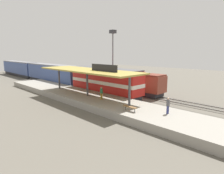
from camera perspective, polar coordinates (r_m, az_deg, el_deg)
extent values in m
plane|color=#5B564C|center=(33.25, 1.95, -2.28)|extent=(120.00, 120.00, 0.00)
cube|color=#4E4941|center=(31.86, -0.53, -2.79)|extent=(3.20, 110.00, 0.04)
cube|color=gray|center=(31.36, -1.48, -2.89)|extent=(0.10, 110.00, 0.16)
cube|color=gray|center=(32.34, 0.39, -2.49)|extent=(0.10, 110.00, 0.16)
cube|color=#4E4941|center=(35.13, 4.88, -1.61)|extent=(3.20, 110.00, 0.04)
cube|color=gray|center=(34.59, 4.10, -1.68)|extent=(0.10, 110.00, 0.16)
cube|color=gray|center=(35.66, 5.63, -1.34)|extent=(0.10, 110.00, 0.16)
cube|color=gray|center=(28.84, -7.14, -3.37)|extent=(6.00, 44.00, 0.90)
cylinder|color=#47474C|center=(22.65, 5.13, -1.22)|extent=(0.28, 0.28, 3.60)
cylinder|color=#47474C|center=(28.41, -7.24, 1.05)|extent=(0.28, 0.28, 3.60)
cylinder|color=#47474C|center=(35.05, -15.20, 2.49)|extent=(0.28, 0.28, 3.60)
cube|color=#A38E3D|center=(28.17, -7.32, 4.87)|extent=(5.20, 18.00, 0.20)
cube|color=black|center=(25.36, -2.40, 5.62)|extent=(0.12, 4.80, 0.90)
cylinder|color=#333338|center=(20.79, 6.65, -6.80)|extent=(0.07, 0.07, 0.42)
cylinder|color=#333338|center=(21.59, 3.95, -6.11)|extent=(0.07, 0.07, 0.42)
cube|color=brown|center=(21.11, 5.29, -5.80)|extent=(0.44, 1.70, 0.08)
cube|color=#28282D|center=(32.73, -2.20, -1.57)|extent=(2.60, 13.60, 0.70)
cube|color=red|center=(32.38, -2.23, 2.07)|extent=(2.90, 14.40, 3.50)
cube|color=#4C4C51|center=(32.17, -2.25, 5.37)|extent=(2.78, 14.11, 0.24)
cube|color=silver|center=(32.41, -2.22, 1.61)|extent=(2.93, 14.43, 0.56)
cube|color=#28282D|center=(47.44, -17.01, 1.64)|extent=(2.60, 19.20, 0.70)
cube|color=#384C84|center=(47.20, -17.13, 4.04)|extent=(2.90, 20.00, 3.30)
cube|color=slate|center=(47.06, -17.24, 6.19)|extent=(2.78, 19.60, 0.24)
cube|color=#28282D|center=(66.48, -25.38, 3.42)|extent=(2.60, 19.20, 0.70)
cube|color=#384C84|center=(66.31, -25.51, 5.14)|extent=(2.90, 20.00, 3.30)
cube|color=slate|center=(66.21, -25.63, 6.66)|extent=(2.78, 19.60, 0.24)
cube|color=#28282D|center=(34.53, 5.90, -1.00)|extent=(2.50, 11.20, 0.70)
cube|color=brown|center=(34.25, 5.95, 1.71)|extent=(2.80, 12.00, 2.60)
cube|color=maroon|center=(34.07, 6.00, 4.07)|extent=(2.69, 11.76, 0.24)
cylinder|color=slate|center=(41.75, 0.23, 7.87)|extent=(0.28, 0.28, 11.00)
cube|color=#333338|center=(41.93, 0.24, 15.89)|extent=(1.10, 1.10, 0.70)
cylinder|color=navy|center=(20.84, 15.86, -6.49)|extent=(0.16, 0.16, 0.84)
cylinder|color=navy|center=(20.99, 16.10, -6.38)|extent=(0.16, 0.16, 0.84)
cylinder|color=#4C4C51|center=(20.72, 16.08, -4.47)|extent=(0.34, 0.34, 0.64)
sphere|color=tan|center=(20.61, 16.14, -3.30)|extent=(0.23, 0.23, 0.23)
cylinder|color=olive|center=(26.11, -3.26, -2.77)|extent=(0.16, 0.16, 0.84)
cylinder|color=olive|center=(26.23, -2.96, -2.71)|extent=(0.16, 0.16, 0.84)
cylinder|color=#23603D|center=(26.02, -3.13, -1.15)|extent=(0.34, 0.34, 0.64)
sphere|color=tan|center=(25.94, -3.13, -0.21)|extent=(0.23, 0.23, 0.23)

